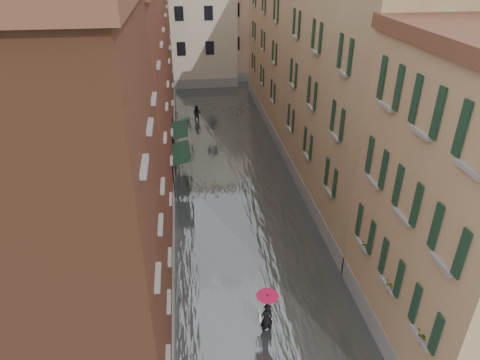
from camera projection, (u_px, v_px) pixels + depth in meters
ground at (268, 317)px, 18.44m from camera, size 120.00×120.00×0.00m
floodwater at (233, 174)px, 29.68m from camera, size 10.00×60.00×0.20m
building_left_near at (57, 234)px, 12.76m from camera, size 6.00×8.00×13.00m
building_left_mid at (108, 115)px, 22.43m from camera, size 6.00×14.00×12.50m
building_left_far at (132, 43)px, 35.10m from camera, size 6.00×16.00×14.00m
building_right_mid at (364, 99)px, 23.93m from camera, size 6.00×14.00×13.00m
building_right_far at (297, 54)px, 37.32m from camera, size 6.00×16.00×11.50m
building_end_cream at (180, 22)px, 47.96m from camera, size 12.00×9.00×13.00m
building_end_pink at (256, 22)px, 50.98m from camera, size 10.00×9.00×12.00m
awning_near at (180, 154)px, 27.10m from camera, size 1.09×3.26×2.80m
awning_far at (179, 130)px, 30.56m from camera, size 1.09×3.30×2.80m
window_planters at (394, 279)px, 15.38m from camera, size 0.59×5.51×0.84m
pedestrian_main at (267, 311)px, 17.08m from camera, size 0.91×0.91×2.06m
pedestrian_far at (197, 114)px, 38.26m from camera, size 0.91×0.79×1.59m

